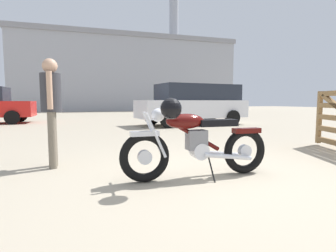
{
  "coord_description": "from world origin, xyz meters",
  "views": [
    {
      "loc": [
        -2.06,
        -3.01,
        1.02
      ],
      "look_at": [
        -0.46,
        0.8,
        0.63
      ],
      "focal_mm": 28.39,
      "sensor_mm": 36.0,
      "label": 1
    }
  ],
  "objects_px": {
    "dark_sedan_left": "(186,102)",
    "bystander": "(51,101)",
    "vintage_motorcycle": "(195,142)",
    "blue_hatchback_right": "(194,103)"
  },
  "relations": [
    {
      "from": "blue_hatchback_right",
      "to": "dark_sedan_left",
      "type": "xyz_separation_m",
      "value": [
        2.66,
        6.09,
        0.0
      ]
    },
    {
      "from": "vintage_motorcycle",
      "to": "blue_hatchback_right",
      "type": "height_order",
      "value": "blue_hatchback_right"
    },
    {
      "from": "blue_hatchback_right",
      "to": "dark_sedan_left",
      "type": "height_order",
      "value": "same"
    },
    {
      "from": "bystander",
      "to": "dark_sedan_left",
      "type": "distance_m",
      "value": 14.42
    },
    {
      "from": "bystander",
      "to": "dark_sedan_left",
      "type": "bearing_deg",
      "value": -120.71
    },
    {
      "from": "vintage_motorcycle",
      "to": "dark_sedan_left",
      "type": "xyz_separation_m",
      "value": [
        6.49,
        13.22,
        0.45
      ]
    },
    {
      "from": "vintage_motorcycle",
      "to": "bystander",
      "type": "distance_m",
      "value": 2.27
    },
    {
      "from": "vintage_motorcycle",
      "to": "blue_hatchback_right",
      "type": "bearing_deg",
      "value": -112.27
    },
    {
      "from": "vintage_motorcycle",
      "to": "blue_hatchback_right",
      "type": "distance_m",
      "value": 8.11
    },
    {
      "from": "dark_sedan_left",
      "to": "bystander",
      "type": "bearing_deg",
      "value": 55.69
    }
  ]
}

